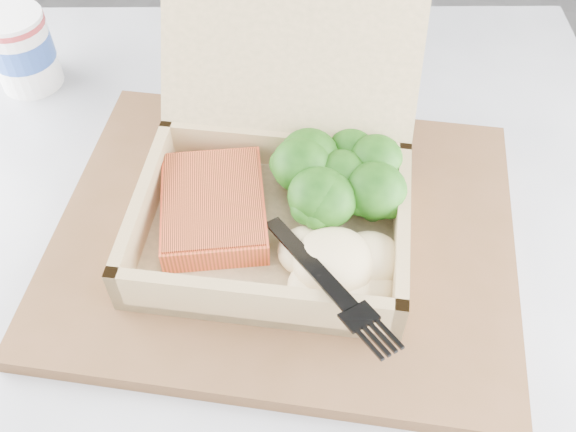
% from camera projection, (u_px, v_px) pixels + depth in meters
% --- Properties ---
extents(floor, '(4.00, 4.00, 0.00)m').
position_uv_depth(floor, '(259.00, 207.00, 1.51)').
color(floor, gray).
rests_on(floor, ground).
extents(cafe_table, '(0.89, 0.89, 0.71)m').
position_uv_depth(cafe_table, '(259.00, 348.00, 0.69)').
color(cafe_table, black).
rests_on(cafe_table, floor).
extents(serving_tray, '(0.41, 0.34, 0.02)m').
position_uv_depth(serving_tray, '(285.00, 234.00, 0.55)').
color(serving_tray, brown).
rests_on(serving_tray, cafe_table).
extents(takeout_container, '(0.24, 0.28, 0.19)m').
position_uv_depth(takeout_container, '(278.00, 162.00, 0.53)').
color(takeout_container, tan).
rests_on(takeout_container, serving_tray).
extents(salmon_fillet, '(0.12, 0.13, 0.02)m').
position_uv_depth(salmon_fillet, '(214.00, 207.00, 0.53)').
color(salmon_fillet, '#FE5831').
rests_on(salmon_fillet, takeout_container).
extents(broccoli_pile, '(0.12, 0.12, 0.04)m').
position_uv_depth(broccoli_pile, '(340.00, 181.00, 0.54)').
color(broccoli_pile, '#2B6F18').
rests_on(broccoli_pile, takeout_container).
extents(mashed_potatoes, '(0.10, 0.09, 0.04)m').
position_uv_depth(mashed_potatoes, '(334.00, 261.00, 0.49)').
color(mashed_potatoes, beige).
rests_on(mashed_potatoes, takeout_container).
extents(plastic_fork, '(0.12, 0.13, 0.03)m').
position_uv_depth(plastic_fork, '(294.00, 242.00, 0.49)').
color(plastic_fork, black).
rests_on(plastic_fork, mashed_potatoes).
extents(paper_cup, '(0.07, 0.07, 0.08)m').
position_uv_depth(paper_cup, '(21.00, 48.00, 0.66)').
color(paper_cup, white).
rests_on(paper_cup, cafe_table).
extents(receipt, '(0.12, 0.16, 0.00)m').
position_uv_depth(receipt, '(278.00, 79.00, 0.70)').
color(receipt, white).
rests_on(receipt, cafe_table).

